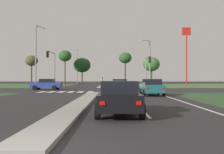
{
  "coord_description": "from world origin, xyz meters",
  "views": [
    {
      "loc": [
        1.96,
        -5.09,
        1.61
      ],
      "look_at": [
        1.95,
        37.22,
        1.86
      ],
      "focal_mm": 40.2,
      "sensor_mm": 36.0,
      "label": 1
    }
  ],
  "objects_px": {
    "car_teal_near": "(152,87)",
    "treeline_fifth": "(151,64)",
    "pedestrian_at_median": "(102,80)",
    "street_lamp_fourth": "(77,65)",
    "traffic_signal_far_left": "(52,63)",
    "treeline_second": "(65,56)",
    "car_blue_third": "(47,84)",
    "car_black_second": "(119,97)",
    "treeline_fourth": "(125,58)",
    "treeline_third": "(82,65)",
    "street_lamp_second": "(37,54)",
    "street_lamp_third": "(149,61)",
    "treeline_near": "(32,61)",
    "fastfood_pole_sign": "(186,44)",
    "traffic_signal_far_right": "(147,66)",
    "car_white_fourth": "(121,84)"
  },
  "relations": [
    {
      "from": "fastfood_pole_sign",
      "to": "treeline_second",
      "type": "distance_m",
      "value": 31.38
    },
    {
      "from": "traffic_signal_far_right",
      "to": "treeline_second",
      "type": "bearing_deg",
      "value": 124.23
    },
    {
      "from": "fastfood_pole_sign",
      "to": "street_lamp_third",
      "type": "bearing_deg",
      "value": -142.77
    },
    {
      "from": "fastfood_pole_sign",
      "to": "treeline_near",
      "type": "bearing_deg",
      "value": 159.04
    },
    {
      "from": "fastfood_pole_sign",
      "to": "treeline_third",
      "type": "distance_m",
      "value": 30.53
    },
    {
      "from": "car_black_second",
      "to": "street_lamp_fourth",
      "type": "distance_m",
      "value": 68.63
    },
    {
      "from": "pedestrian_at_median",
      "to": "treeline_fourth",
      "type": "xyz_separation_m",
      "value": [
        5.42,
        21.16,
        5.83
      ]
    },
    {
      "from": "traffic_signal_far_right",
      "to": "treeline_fourth",
      "type": "distance_m",
      "value": 27.93
    },
    {
      "from": "street_lamp_fourth",
      "to": "treeline_second",
      "type": "bearing_deg",
      "value": -97.23
    },
    {
      "from": "car_white_fourth",
      "to": "street_lamp_third",
      "type": "height_order",
      "value": "street_lamp_third"
    },
    {
      "from": "traffic_signal_far_right",
      "to": "treeline_fourth",
      "type": "relative_size",
      "value": 0.6
    },
    {
      "from": "car_blue_third",
      "to": "fastfood_pole_sign",
      "type": "relative_size",
      "value": 0.35
    },
    {
      "from": "car_black_second",
      "to": "street_lamp_second",
      "type": "xyz_separation_m",
      "value": [
        -11.2,
        24.86,
        4.4
      ]
    },
    {
      "from": "street_lamp_second",
      "to": "street_lamp_third",
      "type": "relative_size",
      "value": 1.07
    },
    {
      "from": "traffic_signal_far_left",
      "to": "street_lamp_second",
      "type": "distance_m",
      "value": 4.26
    },
    {
      "from": "treeline_second",
      "to": "car_blue_third",
      "type": "bearing_deg",
      "value": -84.21
    },
    {
      "from": "car_black_second",
      "to": "fastfood_pole_sign",
      "type": "bearing_deg",
      "value": 69.71
    },
    {
      "from": "pedestrian_at_median",
      "to": "treeline_third",
      "type": "distance_m",
      "value": 26.1
    },
    {
      "from": "street_lamp_fourth",
      "to": "treeline_second",
      "type": "relative_size",
      "value": 1.18
    },
    {
      "from": "traffic_signal_far_right",
      "to": "street_lamp_fourth",
      "type": "xyz_separation_m",
      "value": [
        -16.62,
        38.8,
        2.31
      ]
    },
    {
      "from": "street_lamp_second",
      "to": "fastfood_pole_sign",
      "type": "bearing_deg",
      "value": 32.74
    },
    {
      "from": "pedestrian_at_median",
      "to": "treeline_fifth",
      "type": "relative_size",
      "value": 0.25
    },
    {
      "from": "car_white_fourth",
      "to": "fastfood_pole_sign",
      "type": "distance_m",
      "value": 23.21
    },
    {
      "from": "car_white_fourth",
      "to": "traffic_signal_far_left",
      "type": "height_order",
      "value": "traffic_signal_far_left"
    },
    {
      "from": "car_black_second",
      "to": "treeline_fifth",
      "type": "distance_m",
      "value": 58.55
    },
    {
      "from": "treeline_fourth",
      "to": "car_teal_near",
      "type": "bearing_deg",
      "value": -89.72
    },
    {
      "from": "fastfood_pole_sign",
      "to": "treeline_third",
      "type": "bearing_deg",
      "value": 143.57
    },
    {
      "from": "treeline_second",
      "to": "street_lamp_fourth",
      "type": "bearing_deg",
      "value": 82.77
    },
    {
      "from": "street_lamp_third",
      "to": "car_white_fourth",
      "type": "bearing_deg",
      "value": -121.38
    },
    {
      "from": "car_blue_third",
      "to": "pedestrian_at_median",
      "type": "xyz_separation_m",
      "value": [
        7.56,
        10.45,
        0.48
      ]
    },
    {
      "from": "traffic_signal_far_right",
      "to": "treeline_near",
      "type": "height_order",
      "value": "treeline_near"
    },
    {
      "from": "car_teal_near",
      "to": "street_lamp_second",
      "type": "distance_m",
      "value": 19.61
    },
    {
      "from": "treeline_second",
      "to": "treeline_third",
      "type": "height_order",
      "value": "treeline_second"
    },
    {
      "from": "street_lamp_third",
      "to": "treeline_third",
      "type": "bearing_deg",
      "value": 121.81
    },
    {
      "from": "street_lamp_fourth",
      "to": "traffic_signal_far_left",
      "type": "bearing_deg",
      "value": -87.9
    },
    {
      "from": "pedestrian_at_median",
      "to": "treeline_second",
      "type": "relative_size",
      "value": 0.2
    },
    {
      "from": "treeline_fifth",
      "to": "treeline_near",
      "type": "bearing_deg",
      "value": -178.34
    },
    {
      "from": "car_white_fourth",
      "to": "street_lamp_fourth",
      "type": "xyz_separation_m",
      "value": [
        -12.24,
        41.48,
        5.14
      ]
    },
    {
      "from": "treeline_near",
      "to": "treeline_third",
      "type": "bearing_deg",
      "value": 15.2
    },
    {
      "from": "street_lamp_second",
      "to": "pedestrian_at_median",
      "type": "xyz_separation_m",
      "value": [
        9.03,
        10.31,
        -3.89
      ]
    },
    {
      "from": "street_lamp_third",
      "to": "treeline_fifth",
      "type": "xyz_separation_m",
      "value": [
        3.95,
        22.19,
        0.56
      ]
    },
    {
      "from": "traffic_signal_far_right",
      "to": "treeline_second",
      "type": "xyz_separation_m",
      "value": [
        -18.16,
        26.69,
        3.96
      ]
    },
    {
      "from": "traffic_signal_far_right",
      "to": "treeline_third",
      "type": "height_order",
      "value": "treeline_third"
    },
    {
      "from": "street_lamp_second",
      "to": "car_white_fourth",
      "type": "bearing_deg",
      "value": 5.46
    },
    {
      "from": "car_black_second",
      "to": "treeline_fourth",
      "type": "xyz_separation_m",
      "value": [
        3.26,
        56.33,
        6.34
      ]
    },
    {
      "from": "car_black_second",
      "to": "pedestrian_at_median",
      "type": "relative_size",
      "value": 2.34
    },
    {
      "from": "car_blue_third",
      "to": "fastfood_pole_sign",
      "type": "height_order",
      "value": "fastfood_pole_sign"
    },
    {
      "from": "car_teal_near",
      "to": "treeline_fifth",
      "type": "height_order",
      "value": "treeline_fifth"
    },
    {
      "from": "car_blue_third",
      "to": "traffic_signal_far_left",
      "type": "xyz_separation_m",
      "value": [
        -0.15,
        4.04,
        3.32
      ]
    },
    {
      "from": "street_lamp_second",
      "to": "treeline_near",
      "type": "height_order",
      "value": "street_lamp_second"
    }
  ]
}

